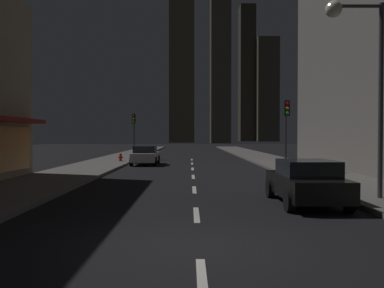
% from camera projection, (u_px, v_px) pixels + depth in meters
% --- Properties ---
extents(ground_plane, '(78.00, 136.00, 0.10)m').
position_uv_depth(ground_plane, '(192.00, 159.00, 40.10)').
color(ground_plane, black).
extents(sidewalk_right, '(4.00, 76.00, 0.15)m').
position_uv_depth(sidewalk_right, '(261.00, 157.00, 40.13)').
color(sidewalk_right, '#605E59').
rests_on(sidewalk_right, ground).
extents(sidewalk_left, '(4.00, 76.00, 0.15)m').
position_uv_depth(sidewalk_left, '(122.00, 157.00, 40.05)').
color(sidewalk_left, '#605E59').
rests_on(sidewalk_left, ground).
extents(lane_marking_center, '(0.16, 33.40, 0.01)m').
position_uv_depth(lane_marking_center, '(193.00, 177.00, 21.70)').
color(lane_marking_center, silver).
rests_on(lane_marking_center, ground).
extents(skyscraper_distant_tall, '(8.29, 6.51, 63.61)m').
position_uv_depth(skyscraper_distant_tall, '(182.00, 47.00, 133.38)').
color(skyscraper_distant_tall, '#4C4839').
rests_on(skyscraper_distant_tall, ground).
extents(skyscraper_distant_mid, '(5.91, 8.17, 65.88)m').
position_uv_depth(skyscraper_distant_mid, '(220.00, 35.00, 121.40)').
color(skyscraper_distant_mid, '#524E3D').
rests_on(skyscraper_distant_mid, ground).
extents(skyscraper_distant_short, '(6.25, 8.73, 55.65)m').
position_uv_depth(skyscraper_distant_short, '(247.00, 74.00, 165.96)').
color(skyscraper_distant_short, '#39372B').
rests_on(skyscraper_distant_short, ground).
extents(skyscraper_distant_slender, '(8.48, 7.15, 41.17)m').
position_uv_depth(skyscraper_distant_slender, '(267.00, 90.00, 159.71)').
color(skyscraper_distant_slender, '#4F4B3B').
rests_on(skyscraper_distant_slender, ground).
extents(car_parked_near, '(1.98, 4.24, 1.45)m').
position_uv_depth(car_parked_near, '(306.00, 182.00, 13.02)').
color(car_parked_near, black).
rests_on(car_parked_near, ground).
extents(car_parked_far, '(1.98, 4.24, 1.45)m').
position_uv_depth(car_parked_far, '(145.00, 155.00, 30.72)').
color(car_parked_far, silver).
rests_on(car_parked_far, ground).
extents(fire_hydrant_far_left, '(0.42, 0.30, 0.65)m').
position_uv_depth(fire_hydrant_far_left, '(121.00, 157.00, 33.01)').
color(fire_hydrant_far_left, red).
rests_on(fire_hydrant_far_left, sidewalk_left).
extents(traffic_light_near_right, '(0.32, 0.48, 4.20)m').
position_uv_depth(traffic_light_near_right, '(286.00, 120.00, 23.52)').
color(traffic_light_near_right, '#2D2D2D').
rests_on(traffic_light_near_right, sidewalk_right).
extents(traffic_light_far_left, '(0.32, 0.48, 4.20)m').
position_uv_depth(traffic_light_far_left, '(134.00, 126.00, 37.96)').
color(traffic_light_far_left, '#2D2D2D').
rests_on(traffic_light_far_left, sidewalk_left).
extents(street_lamp_right, '(1.96, 0.56, 6.58)m').
position_uv_depth(street_lamp_right, '(357.00, 51.00, 13.33)').
color(street_lamp_right, '#38383D').
rests_on(street_lamp_right, sidewalk_right).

